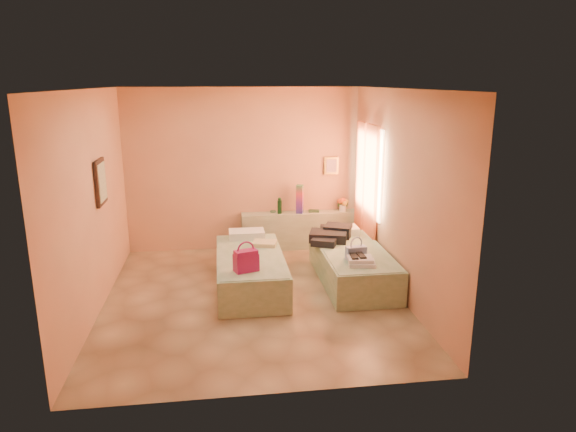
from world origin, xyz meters
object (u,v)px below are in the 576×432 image
at_px(water_bottle, 280,206).
at_px(flower_vase, 343,203).
at_px(green_book, 314,211).
at_px(magenta_handbag, 246,260).
at_px(bed_left, 250,271).
at_px(towel_stack, 362,261).
at_px(headboard_ledge, 300,230).
at_px(bed_right, 353,266).
at_px(blue_handbag, 356,253).

bearing_deg(water_bottle, flower_vase, 1.23).
distance_m(green_book, magenta_handbag, 2.71).
distance_m(bed_left, towel_stack, 1.62).
xyz_separation_m(green_book, towel_stack, (0.22, -2.34, -0.12)).
bearing_deg(headboard_ledge, magenta_handbag, -114.66).
xyz_separation_m(headboard_ledge, bed_right, (0.52, -1.69, -0.08)).
distance_m(bed_left, flower_vase, 2.51).
relative_size(headboard_ledge, towel_stack, 5.86).
bearing_deg(green_book, blue_handbag, -76.17).
height_order(headboard_ledge, flower_vase, flower_vase).
relative_size(headboard_ledge, bed_right, 1.02).
height_order(headboard_ledge, bed_right, headboard_ledge).
xyz_separation_m(headboard_ledge, water_bottle, (-0.36, -0.03, 0.46)).
bearing_deg(magenta_handbag, bed_right, 3.67).
relative_size(magenta_handbag, blue_handbag, 1.09).
distance_m(water_bottle, blue_handbag, 2.23).
xyz_separation_m(bed_left, magenta_handbag, (-0.09, -0.65, 0.39)).
height_order(water_bottle, towel_stack, water_bottle).
relative_size(water_bottle, green_book, 1.45).
distance_m(green_book, towel_stack, 2.35).
bearing_deg(flower_vase, headboard_ledge, 179.82).
bearing_deg(bed_left, green_book, 54.03).
bearing_deg(green_book, flower_vase, 6.79).
bearing_deg(flower_vase, blue_handbag, -98.62).
relative_size(green_book, flower_vase, 0.66).
xyz_separation_m(bed_right, magenta_handbag, (-1.60, -0.66, 0.39)).
relative_size(headboard_ledge, water_bottle, 7.62).
height_order(bed_left, green_book, green_book).
height_order(headboard_ledge, green_book, green_book).
bearing_deg(towel_stack, magenta_handbag, -179.14).
distance_m(bed_right, water_bottle, 1.96).
bearing_deg(magenta_handbag, headboard_ledge, 46.61).
bearing_deg(magenta_handbag, bed_left, 63.40).
xyz_separation_m(bed_right, flower_vase, (0.25, 1.69, 0.54)).
xyz_separation_m(bed_left, green_book, (1.24, 1.71, 0.42)).
xyz_separation_m(blue_handbag, towel_stack, (0.02, -0.24, -0.04)).
xyz_separation_m(bed_right, blue_handbag, (-0.07, -0.40, 0.34)).
height_order(bed_right, blue_handbag, blue_handbag).
bearing_deg(water_bottle, bed_left, -110.55).
distance_m(flower_vase, blue_handbag, 2.12).
distance_m(headboard_ledge, blue_handbag, 2.16).
height_order(green_book, towel_stack, green_book).
xyz_separation_m(bed_right, water_bottle, (-0.89, 1.66, 0.53)).
relative_size(headboard_ledge, magenta_handbag, 6.68).
xyz_separation_m(headboard_ledge, flower_vase, (0.77, -0.00, 0.47)).
bearing_deg(towel_stack, bed_right, 85.64).
distance_m(bed_right, flower_vase, 1.79).
relative_size(bed_right, green_book, 10.74).
relative_size(bed_right, flower_vase, 7.12).
bearing_deg(headboard_ledge, green_book, 2.48).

